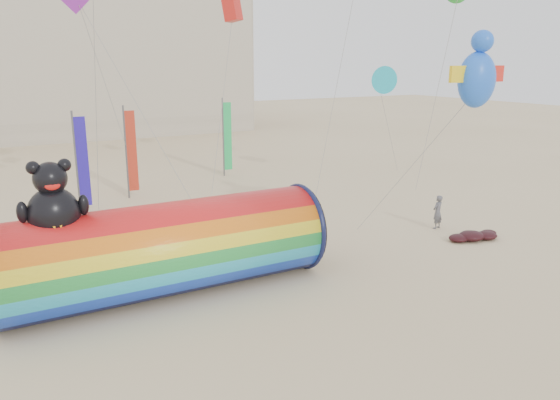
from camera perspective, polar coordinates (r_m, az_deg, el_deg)
ground at (r=20.05m, az=0.86°, el=-7.77°), size 160.00×160.00×0.00m
windsock_assembly at (r=18.38m, az=-11.75°, el=-4.79°), size 10.59×3.22×4.88m
kite_handler at (r=26.16m, az=16.14°, el=-1.22°), size 0.65×0.50×1.57m
fabric_bundle at (r=25.21m, az=19.61°, el=-3.53°), size 2.62×1.35×0.41m
festival_banners at (r=32.28m, az=-13.11°, el=5.22°), size 10.81×5.22×5.20m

